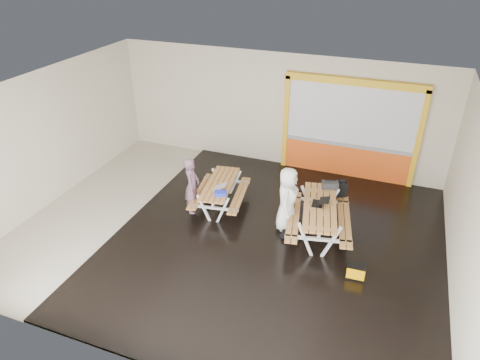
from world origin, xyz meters
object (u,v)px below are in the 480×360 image
at_px(toolbox, 330,185).
at_px(laptop_right, 320,202).
at_px(laptop_left, 220,187).
at_px(backpack, 342,188).
at_px(blue_pouch, 221,193).
at_px(person_right, 287,199).
at_px(dark_case, 291,233).
at_px(picnic_table_left, 220,189).
at_px(picnic_table_right, 319,213).
at_px(fluke_bag, 356,271).
at_px(person_left, 192,186).

bearing_deg(toolbox, laptop_right, -95.22).
distance_m(laptop_left, toolbox, 2.76).
bearing_deg(backpack, blue_pouch, -154.35).
height_order(person_right, backpack, person_right).
bearing_deg(backpack, laptop_right, -107.93).
relative_size(person_right, backpack, 3.57).
bearing_deg(dark_case, toolbox, 62.41).
relative_size(picnic_table_left, dark_case, 4.64).
height_order(backpack, dark_case, backpack).
bearing_deg(person_right, toolbox, -45.16).
relative_size(laptop_left, backpack, 0.75).
height_order(picnic_table_right, blue_pouch, picnic_table_right).
bearing_deg(toolbox, laptop_left, -162.21).
bearing_deg(blue_pouch, backpack, 25.65).
bearing_deg(picnic_table_right, picnic_table_left, 173.14).
relative_size(person_right, fluke_bag, 4.04).
distance_m(picnic_table_left, blue_pouch, 0.62).
relative_size(laptop_left, laptop_right, 0.81).
relative_size(person_left, person_right, 0.95).
distance_m(toolbox, backpack, 0.38).
xyz_separation_m(laptop_left, laptop_right, (2.55, 0.00, 0.11)).
xyz_separation_m(picnic_table_left, picnic_table_right, (2.67, -0.32, 0.08)).
relative_size(backpack, fluke_bag, 1.13).
bearing_deg(laptop_left, person_left, -166.13).
bearing_deg(picnic_table_right, blue_pouch, -175.19).
bearing_deg(backpack, picnic_table_left, -165.10).
relative_size(picnic_table_right, toolbox, 5.46).
distance_m(person_left, toolbox, 3.47).
relative_size(picnic_table_left, picnic_table_right, 0.85).
distance_m(picnic_table_left, dark_case, 2.24).
distance_m(picnic_table_right, fluke_bag, 1.69).
distance_m(person_right, laptop_right, 0.76).
bearing_deg(fluke_bag, toolbox, 115.47).
xyz_separation_m(picnic_table_right, dark_case, (-0.57, -0.29, -0.52)).
distance_m(person_left, laptop_right, 3.25).
relative_size(picnic_table_left, laptop_right, 4.91).
bearing_deg(blue_pouch, laptop_right, 6.23).
bearing_deg(toolbox, person_right, -131.18).
bearing_deg(laptop_right, blue_pouch, -173.77).
distance_m(person_left, dark_case, 2.78).
height_order(backpack, fluke_bag, backpack).
height_order(picnic_table_right, toolbox, toolbox).
bearing_deg(person_left, fluke_bag, -119.77).
distance_m(blue_pouch, toolbox, 2.73).
height_order(person_right, toolbox, person_right).
bearing_deg(picnic_table_right, dark_case, -152.53).
bearing_deg(person_right, blue_pouch, 91.39).
bearing_deg(laptop_left, picnic_table_right, -1.29).
bearing_deg(picnic_table_left, laptop_right, -5.66).
distance_m(person_right, laptop_left, 1.80).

